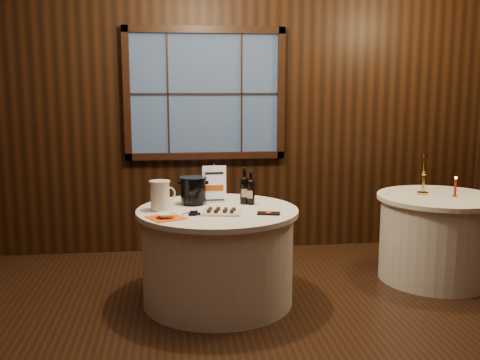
{
  "coord_description": "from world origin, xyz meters",
  "views": [
    {
      "loc": [
        -0.35,
        -3.32,
        1.74
      ],
      "look_at": [
        0.17,
        0.9,
        1.02
      ],
      "focal_mm": 42.0,
      "sensor_mm": 36.0,
      "label": 1
    }
  ],
  "objects": [
    {
      "name": "ground",
      "position": [
        0.0,
        0.0,
        0.0
      ],
      "size": [
        6.0,
        6.0,
        0.0
      ],
      "primitive_type": "plane",
      "color": "black",
      "rests_on": "ground"
    },
    {
      "name": "cracker_bowl",
      "position": [
        -0.4,
        0.74,
        0.79
      ],
      "size": [
        0.15,
        0.15,
        0.03
      ],
      "primitive_type": "imported",
      "rotation": [
        0.0,
        0.0,
        0.09
      ],
      "color": "white",
      "rests_on": "orange_napkin"
    },
    {
      "name": "side_table",
      "position": [
        2.0,
        1.3,
        0.39
      ],
      "size": [
        1.08,
        1.08,
        0.77
      ],
      "color": "white",
      "rests_on": "ground"
    },
    {
      "name": "glass_pitcher",
      "position": [
        -0.45,
        1.02,
        0.89
      ],
      "size": [
        0.21,
        0.16,
        0.23
      ],
      "rotation": [
        0.0,
        0.0,
        0.43
      ],
      "color": "white",
      "rests_on": "main_table"
    },
    {
      "name": "brass_candlestick",
      "position": [
        1.88,
        1.38,
        0.9
      ],
      "size": [
        0.1,
        0.1,
        0.37
      ],
      "color": "gold",
      "rests_on": "side_table"
    },
    {
      "name": "back_wall",
      "position": [
        0.0,
        2.48,
        1.54
      ],
      "size": [
        6.0,
        0.1,
        3.0
      ],
      "color": "black",
      "rests_on": "ground"
    },
    {
      "name": "orange_napkin",
      "position": [
        -0.4,
        0.74,
        0.77
      ],
      "size": [
        0.32,
        0.32,
        0.0
      ],
      "primitive_type": "cube",
      "rotation": [
        0.0,
        0.0,
        0.48
      ],
      "color": "#E94E13",
      "rests_on": "main_table"
    },
    {
      "name": "port_bottle_right",
      "position": [
        0.29,
        1.14,
        0.89
      ],
      "size": [
        0.07,
        0.08,
        0.28
      ],
      "rotation": [
        0.0,
        0.0,
        -0.41
      ],
      "color": "black",
      "rests_on": "main_table"
    },
    {
      "name": "sign_stand",
      "position": [
        -0.0,
        1.27,
        0.88
      ],
      "size": [
        0.2,
        0.1,
        0.32
      ],
      "rotation": [
        0.0,
        0.0,
        0.04
      ],
      "color": "#B3B4BA",
      "rests_on": "main_table"
    },
    {
      "name": "main_table",
      "position": [
        0.0,
        1.0,
        0.39
      ],
      "size": [
        1.28,
        1.28,
        0.77
      ],
      "color": "white",
      "rests_on": "ground"
    },
    {
      "name": "port_bottle_left",
      "position": [
        0.24,
        1.17,
        0.9
      ],
      "size": [
        0.07,
        0.08,
        0.3
      ],
      "rotation": [
        0.0,
        0.0,
        -0.04
      ],
      "color": "black",
      "rests_on": "main_table"
    },
    {
      "name": "chocolate_plate",
      "position": [
        0.02,
        0.82,
        0.79
      ],
      "size": [
        0.33,
        0.26,
        0.04
      ],
      "rotation": [
        0.0,
        0.0,
        -0.23
      ],
      "color": "white",
      "rests_on": "main_table"
    },
    {
      "name": "red_candle",
      "position": [
        2.1,
        1.22,
        0.84
      ],
      "size": [
        0.05,
        0.05,
        0.18
      ],
      "color": "gold",
      "rests_on": "side_table"
    },
    {
      "name": "ice_bucket",
      "position": [
        -0.18,
        1.2,
        0.89
      ],
      "size": [
        0.22,
        0.22,
        0.23
      ],
      "color": "black",
      "rests_on": "main_table"
    },
    {
      "name": "grape_bunch",
      "position": [
        -0.19,
        0.8,
        0.79
      ],
      "size": [
        0.15,
        0.05,
        0.03
      ],
      "rotation": [
        0.0,
        0.0,
        0.01
      ],
      "color": "black",
      "rests_on": "main_table"
    },
    {
      "name": "chocolate_box",
      "position": [
        0.37,
        0.77,
        0.78
      ],
      "size": [
        0.19,
        0.12,
        0.01
      ],
      "primitive_type": "cube",
      "rotation": [
        0.0,
        0.0,
        -0.25
      ],
      "color": "black",
      "rests_on": "main_table"
    }
  ]
}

